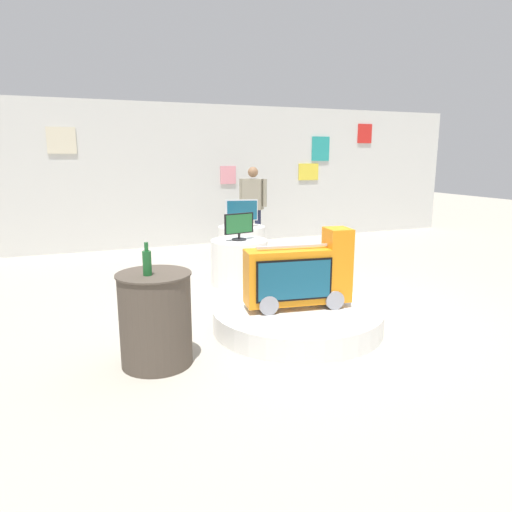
{
  "coord_description": "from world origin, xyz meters",
  "views": [
    {
      "loc": [
        -2.52,
        -4.66,
        1.84
      ],
      "look_at": [
        -0.45,
        0.47,
        0.64
      ],
      "focal_mm": 32.52,
      "sensor_mm": 36.0,
      "label": 1
    }
  ],
  "objects": [
    {
      "name": "novelty_firetruck_tv",
      "position": [
        -0.3,
        -0.41,
        0.59
      ],
      "size": [
        1.17,
        0.49,
        0.85
      ],
      "color": "gray",
      "rests_on": "main_display_pedestal"
    },
    {
      "name": "shopper_browsing_near_truck",
      "position": [
        0.8,
        3.76,
        0.95
      ],
      "size": [
        0.44,
        0.4,
        1.63
      ],
      "color": "#1E233F",
      "rests_on": "ground"
    },
    {
      "name": "side_table_round",
      "position": [
        -1.89,
        -0.71,
        0.43
      ],
      "size": [
        0.66,
        0.66,
        0.84
      ],
      "color": "#4C4238",
      "rests_on": "ground"
    },
    {
      "name": "main_display_pedestal",
      "position": [
        -0.33,
        -0.4,
        0.12
      ],
      "size": [
        1.83,
        1.83,
        0.24
      ],
      "primitive_type": "cylinder",
      "color": "white",
      "rests_on": "ground"
    },
    {
      "name": "bottle_on_side_table",
      "position": [
        -1.95,
        -0.77,
        0.96
      ],
      "size": [
        0.08,
        0.08,
        0.29
      ],
      "color": "#195926",
      "rests_on": "side_table_round"
    },
    {
      "name": "tv_on_left_rear",
      "position": [
        -0.3,
        1.5,
        0.86
      ],
      "size": [
        0.46,
        0.21,
        0.39
      ],
      "color": "black",
      "rests_on": "display_pedestal_left_rear"
    },
    {
      "name": "display_pedestal_left_rear",
      "position": [
        -0.3,
        1.5,
        0.33
      ],
      "size": [
        0.81,
        0.81,
        0.66
      ],
      "primitive_type": "cylinder",
      "color": "white",
      "rests_on": "ground"
    },
    {
      "name": "display_pedestal_center_rear",
      "position": [
        0.18,
        2.73,
        0.33
      ],
      "size": [
        0.8,
        0.8,
        0.66
      ],
      "primitive_type": "cylinder",
      "color": "white",
      "rests_on": "ground"
    },
    {
      "name": "tv_on_center_rear",
      "position": [
        0.18,
        2.72,
        0.92
      ],
      "size": [
        0.55,
        0.17,
        0.46
      ],
      "color": "black",
      "rests_on": "display_pedestal_center_rear"
    },
    {
      "name": "back_wall_display",
      "position": [
        0.0,
        4.84,
        1.44
      ],
      "size": [
        12.49,
        0.13,
        2.87
      ],
      "color": "silver",
      "rests_on": "ground"
    },
    {
      "name": "ground_plane",
      "position": [
        0.0,
        0.0,
        0.0
      ],
      "size": [
        30.0,
        30.0,
        0.0
      ],
      "primitive_type": "plane",
      "color": "#A8A091"
    }
  ]
}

